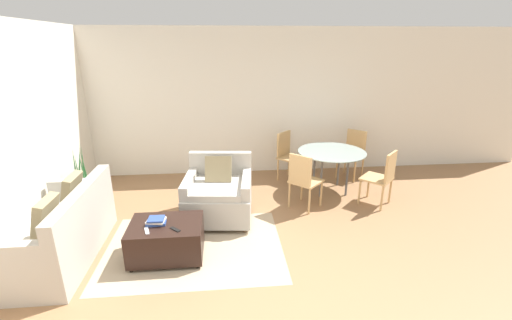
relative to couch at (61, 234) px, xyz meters
name	(u,v)px	position (x,y,z in m)	size (l,w,h in m)	color
ground_plane	(250,284)	(2.19, -0.73, -0.31)	(20.00, 20.00, 0.00)	#936B47
wall_back	(235,103)	(2.19, 2.73, 1.06)	(12.00, 0.06, 2.75)	white
wall_left	(28,132)	(-0.54, 0.77, 1.06)	(0.06, 12.00, 2.75)	white
area_rug	(195,247)	(1.55, 0.04, -0.31)	(2.20, 1.65, 0.01)	tan
couch	(61,234)	(0.00, 0.00, 0.00)	(0.84, 1.71, 0.91)	#B2ADA3
armchair	(219,194)	(1.86, 0.83, 0.05)	(1.04, 1.04, 0.92)	#B2ADA3
ottoman	(167,239)	(1.25, -0.11, -0.07)	(0.85, 0.63, 0.44)	black
book_stack	(156,221)	(1.14, -0.11, 0.17)	(0.23, 0.20, 0.08)	#2D478C
tv_remote_primary	(147,231)	(1.06, -0.27, 0.14)	(0.09, 0.17, 0.01)	#B7B7BC
tv_remote_secondary	(175,229)	(1.38, -0.26, 0.14)	(0.13, 0.13, 0.01)	black
potted_plant	(85,192)	(-0.24, 1.39, -0.08)	(0.34, 0.34, 1.02)	#333338
dining_table	(332,156)	(3.78, 1.60, 0.34)	(1.14, 1.14, 0.72)	#8C9E99
dining_chair_near_left	(303,178)	(3.15, 0.97, 0.21)	(0.59, 0.59, 0.90)	tan
dining_chair_near_right	(383,175)	(4.41, 0.97, 0.21)	(0.59, 0.59, 0.90)	tan
dining_chair_far_left	(288,153)	(3.15, 2.23, 0.21)	(0.59, 0.59, 0.90)	tan
dining_chair_far_right	(353,151)	(4.41, 2.23, 0.21)	(0.59, 0.59, 0.90)	tan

